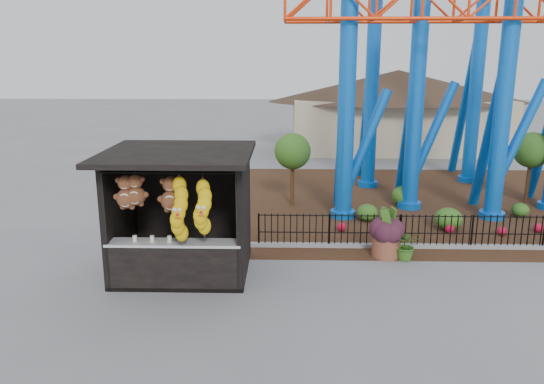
{
  "coord_description": "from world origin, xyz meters",
  "views": [
    {
      "loc": [
        -0.45,
        -11.28,
        5.22
      ],
      "look_at": [
        -0.78,
        1.5,
        2.0
      ],
      "focal_mm": 35.0,
      "sensor_mm": 36.0,
      "label": 1
    }
  ],
  "objects_px": {
    "terracotta_planter": "(386,245)",
    "prize_booth": "(179,216)",
    "roller_coaster": "(446,23)",
    "potted_plant": "(406,245)"
  },
  "relations": [
    {
      "from": "prize_booth",
      "to": "roller_coaster",
      "type": "bearing_deg",
      "value": 42.07
    },
    {
      "from": "roller_coaster",
      "to": "prize_booth",
      "type": "bearing_deg",
      "value": -137.93
    },
    {
      "from": "roller_coaster",
      "to": "terracotta_planter",
      "type": "distance_m",
      "value": 8.96
    },
    {
      "from": "potted_plant",
      "to": "terracotta_planter",
      "type": "bearing_deg",
      "value": 169.1
    },
    {
      "from": "terracotta_planter",
      "to": "prize_booth",
      "type": "bearing_deg",
      "value": -164.76
    },
    {
      "from": "prize_booth",
      "to": "terracotta_planter",
      "type": "bearing_deg",
      "value": 15.24
    },
    {
      "from": "potted_plant",
      "to": "prize_booth",
      "type": "bearing_deg",
      "value": -155.53
    },
    {
      "from": "roller_coaster",
      "to": "terracotta_planter",
      "type": "height_order",
      "value": "roller_coaster"
    },
    {
      "from": "prize_booth",
      "to": "potted_plant",
      "type": "xyz_separation_m",
      "value": [
        5.79,
        1.22,
        -1.12
      ]
    },
    {
      "from": "prize_booth",
      "to": "potted_plant",
      "type": "bearing_deg",
      "value": 11.93
    }
  ]
}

